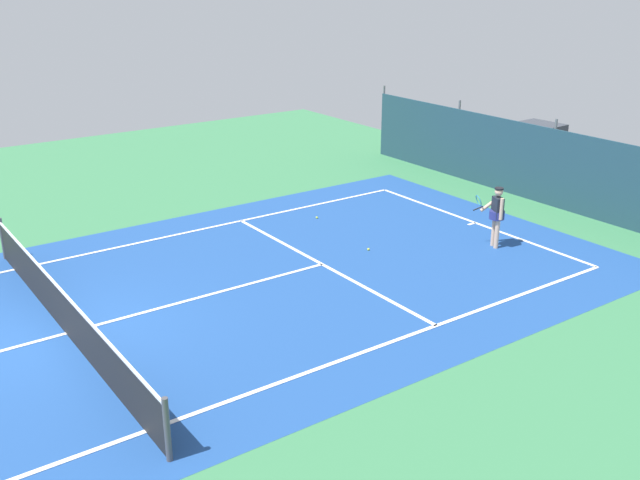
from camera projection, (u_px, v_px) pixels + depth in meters
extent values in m
plane|color=#387A4C|center=(67.00, 334.00, 14.94)|extent=(36.00, 36.00, 0.00)
cube|color=#1E478C|center=(67.00, 334.00, 14.94)|extent=(11.02, 26.60, 0.01)
cube|color=white|center=(475.00, 223.00, 21.37)|extent=(8.22, 0.10, 0.01)
cube|color=white|center=(15.00, 269.00, 18.08)|extent=(0.10, 23.80, 0.01)
cube|color=white|center=(146.00, 431.00, 11.79)|extent=(0.10, 23.80, 0.01)
cube|color=white|center=(322.00, 264.00, 18.40)|extent=(8.22, 0.10, 0.01)
cube|color=white|center=(67.00, 333.00, 14.94)|extent=(0.10, 12.80, 0.01)
cube|color=white|center=(472.00, 224.00, 21.29)|extent=(0.10, 0.30, 0.01)
cube|color=black|center=(64.00, 313.00, 14.77)|extent=(9.92, 0.03, 0.95)
cube|color=white|center=(61.00, 290.00, 14.60)|extent=(9.92, 0.04, 0.05)
cylinder|color=#47474C|center=(3.00, 239.00, 18.58)|extent=(0.10, 0.10, 1.10)
cylinder|color=#47474C|center=(167.00, 430.00, 10.91)|extent=(0.10, 0.10, 1.10)
cube|color=#1E3D4C|center=(550.00, 167.00, 22.66)|extent=(16.22, 0.06, 2.40)
cylinder|color=#595B60|center=(383.00, 120.00, 28.84)|extent=(0.08, 0.08, 2.70)
cylinder|color=#595B60|center=(457.00, 139.00, 25.74)|extent=(0.08, 0.08, 2.70)
cylinder|color=#595B60|center=(552.00, 162.00, 22.64)|extent=(0.08, 0.08, 2.70)
cube|color=#234C1E|center=(560.00, 184.00, 23.21)|extent=(14.60, 0.70, 1.10)
cylinder|color=#D8AD8C|center=(497.00, 234.00, 19.34)|extent=(0.12, 0.12, 0.82)
cylinder|color=#D8AD8C|center=(494.00, 231.00, 19.53)|extent=(0.12, 0.12, 0.82)
cylinder|color=navy|center=(497.00, 215.00, 19.26)|extent=(0.40, 0.40, 0.22)
cube|color=#1E232D|center=(498.00, 208.00, 19.19)|extent=(0.41, 0.33, 0.56)
sphere|color=#D8AD8C|center=(499.00, 192.00, 19.04)|extent=(0.22, 0.22, 0.22)
cylinder|color=black|center=(499.00, 189.00, 19.01)|extent=(0.23, 0.23, 0.04)
cylinder|color=#D8AD8C|center=(501.00, 209.00, 18.97)|extent=(0.09, 0.09, 0.58)
cylinder|color=#D8AD8C|center=(490.00, 204.00, 19.37)|extent=(0.29, 0.52, 0.41)
cylinder|color=black|center=(478.00, 208.00, 19.40)|extent=(0.14, 0.26, 0.13)
torus|color=teal|center=(479.00, 200.00, 19.32)|extent=(0.33, 0.24, 0.29)
sphere|color=#CCDB33|center=(317.00, 218.00, 21.75)|extent=(0.07, 0.07, 0.07)
sphere|color=#CCDB33|center=(368.00, 249.00, 19.31)|extent=(0.07, 0.07, 0.07)
cube|color=black|center=(532.00, 151.00, 26.74)|extent=(2.02, 4.29, 0.80)
cube|color=#2D333D|center=(534.00, 132.00, 26.51)|extent=(1.63, 1.97, 0.56)
cylinder|color=black|center=(530.00, 172.00, 25.47)|extent=(0.25, 0.65, 0.64)
cylinder|color=black|center=(489.00, 162.00, 26.79)|extent=(0.25, 0.65, 0.64)
cylinder|color=black|center=(573.00, 161.00, 26.98)|extent=(0.25, 0.65, 0.64)
cylinder|color=black|center=(533.00, 151.00, 28.30)|extent=(0.25, 0.65, 0.64)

